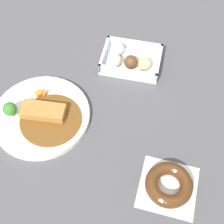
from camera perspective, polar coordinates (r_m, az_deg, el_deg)
The scene contains 4 objects.
ground_plane at distance 0.97m, azimuth -1.52°, elevation 2.56°, with size 1.60×1.60×0.00m, color #4C4C51.
curry_plate at distance 0.94m, azimuth -12.32°, elevation -0.56°, with size 0.28×0.28×0.07m.
donut_box at distance 1.04m, azimuth 3.07°, elevation 9.10°, with size 0.18×0.13×0.05m.
chocolate_ring_donut at distance 0.83m, azimuth 9.94°, elevation -12.46°, with size 0.15×0.15×0.04m.
Camera 1 is at (0.15, -0.55, 0.78)m, focal length 52.08 mm.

